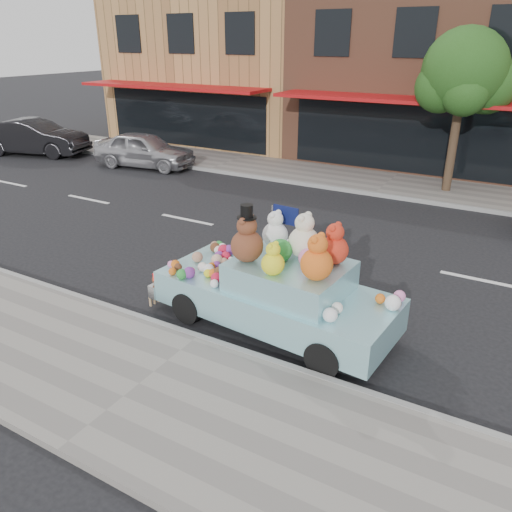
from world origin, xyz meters
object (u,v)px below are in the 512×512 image
Objects in this scene: car_silver at (144,150)px; car_dark at (34,137)px; art_car at (277,287)px; street_tree at (465,78)px.

car_dark is at bearing 87.74° from car_silver.
car_silver is 0.89× the size of art_car.
art_car is at bearing -137.09° from car_silver.
car_dark is 1.02× the size of art_car.
car_dark is (-17.23, -2.82, -2.92)m from street_tree.
street_tree is 1.26× the size of car_silver.
art_car is at bearing -95.90° from street_tree.
street_tree is 11.98m from car_silver.
street_tree reaches higher than car_dark.
street_tree reaches higher than car_silver.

